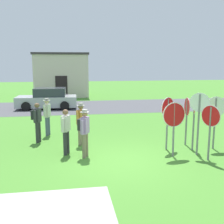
{
  "coord_description": "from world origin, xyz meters",
  "views": [
    {
      "loc": [
        -1.72,
        -8.75,
        3.37
      ],
      "look_at": [
        0.04,
        2.42,
        1.3
      ],
      "focal_mm": 43.83,
      "sensor_mm": 36.0,
      "label": 1
    }
  ],
  "objects_px": {
    "stop_sign_leaning_left": "(174,120)",
    "person_with_sunhat": "(47,115)",
    "stop_sign_far_back": "(199,113)",
    "person_holding_notes": "(81,121)",
    "person_in_blue": "(37,120)",
    "stop_sign_rear_right": "(215,113)",
    "person_near_signs": "(84,130)",
    "stop_sign_center_cluster": "(187,113)",
    "stop_sign_leaning_right": "(194,114)",
    "stop_sign_nearest": "(210,123)",
    "person_in_teal": "(66,129)",
    "stop_sign_tallest": "(168,114)",
    "parked_car_on_street": "(48,99)"
  },
  "relations": [
    {
      "from": "stop_sign_leaning_left",
      "to": "person_with_sunhat",
      "type": "distance_m",
      "value": 5.96
    },
    {
      "from": "stop_sign_far_back",
      "to": "person_holding_notes",
      "type": "xyz_separation_m",
      "value": [
        -4.14,
        1.95,
        -0.57
      ]
    },
    {
      "from": "person_with_sunhat",
      "to": "person_in_blue",
      "type": "relative_size",
      "value": 1.03
    },
    {
      "from": "stop_sign_rear_right",
      "to": "person_near_signs",
      "type": "height_order",
      "value": "stop_sign_rear_right"
    },
    {
      "from": "person_with_sunhat",
      "to": "person_holding_notes",
      "type": "bearing_deg",
      "value": -49.2
    },
    {
      "from": "person_in_blue",
      "to": "stop_sign_center_cluster",
      "type": "bearing_deg",
      "value": -12.54
    },
    {
      "from": "stop_sign_leaning_right",
      "to": "stop_sign_nearest",
      "type": "distance_m",
      "value": 1.15
    },
    {
      "from": "stop_sign_far_back",
      "to": "person_in_blue",
      "type": "bearing_deg",
      "value": 156.48
    },
    {
      "from": "stop_sign_rear_right",
      "to": "person_in_teal",
      "type": "bearing_deg",
      "value": 177.65
    },
    {
      "from": "stop_sign_far_back",
      "to": "person_in_teal",
      "type": "bearing_deg",
      "value": 170.18
    },
    {
      "from": "stop_sign_center_cluster",
      "to": "person_with_sunhat",
      "type": "xyz_separation_m",
      "value": [
        -5.72,
        2.41,
        -0.36
      ]
    },
    {
      "from": "person_in_blue",
      "to": "person_holding_notes",
      "type": "bearing_deg",
      "value": -19.59
    },
    {
      "from": "stop_sign_far_back",
      "to": "stop_sign_leaning_right",
      "type": "bearing_deg",
      "value": 81.16
    },
    {
      "from": "stop_sign_tallest",
      "to": "person_in_teal",
      "type": "distance_m",
      "value": 3.89
    },
    {
      "from": "stop_sign_rear_right",
      "to": "stop_sign_leaning_left",
      "type": "distance_m",
      "value": 1.99
    },
    {
      "from": "stop_sign_center_cluster",
      "to": "person_holding_notes",
      "type": "xyz_separation_m",
      "value": [
        -4.25,
        0.7,
        -0.36
      ]
    },
    {
      "from": "stop_sign_leaning_right",
      "to": "person_holding_notes",
      "type": "relative_size",
      "value": 1.22
    },
    {
      "from": "person_in_teal",
      "to": "person_holding_notes",
      "type": "height_order",
      "value": "person_holding_notes"
    },
    {
      "from": "person_near_signs",
      "to": "person_with_sunhat",
      "type": "relative_size",
      "value": 1.0
    },
    {
      "from": "parked_car_on_street",
      "to": "stop_sign_tallest",
      "type": "xyz_separation_m",
      "value": [
        5.28,
        -10.52,
        0.72
      ]
    },
    {
      "from": "stop_sign_leaning_right",
      "to": "stop_sign_far_back",
      "type": "relative_size",
      "value": 0.92
    },
    {
      "from": "stop_sign_center_cluster",
      "to": "person_in_teal",
      "type": "height_order",
      "value": "stop_sign_center_cluster"
    },
    {
      "from": "stop_sign_rear_right",
      "to": "person_holding_notes",
      "type": "xyz_separation_m",
      "value": [
        -5.11,
        1.36,
        -0.44
      ]
    },
    {
      "from": "stop_sign_tallest",
      "to": "stop_sign_nearest",
      "type": "relative_size",
      "value": 1.06
    },
    {
      "from": "stop_sign_nearest",
      "to": "person_with_sunhat",
      "type": "bearing_deg",
      "value": 143.62
    },
    {
      "from": "person_holding_notes",
      "to": "stop_sign_tallest",
      "type": "bearing_deg",
      "value": -19.42
    },
    {
      "from": "stop_sign_leaning_right",
      "to": "person_holding_notes",
      "type": "distance_m",
      "value": 4.47
    },
    {
      "from": "stop_sign_far_back",
      "to": "stop_sign_nearest",
      "type": "relative_size",
      "value": 1.18
    },
    {
      "from": "stop_sign_rear_right",
      "to": "person_holding_notes",
      "type": "height_order",
      "value": "stop_sign_rear_right"
    },
    {
      "from": "stop_sign_rear_right",
      "to": "stop_sign_tallest",
      "type": "bearing_deg",
      "value": 173.49
    },
    {
      "from": "person_holding_notes",
      "to": "person_with_sunhat",
      "type": "distance_m",
      "value": 2.26
    },
    {
      "from": "stop_sign_leaning_left",
      "to": "stop_sign_far_back",
      "type": "xyz_separation_m",
      "value": [
        0.93,
        -0.0,
        0.21
      ]
    },
    {
      "from": "stop_sign_nearest",
      "to": "stop_sign_rear_right",
      "type": "bearing_deg",
      "value": 54.54
    },
    {
      "from": "stop_sign_tallest",
      "to": "person_in_teal",
      "type": "height_order",
      "value": "stop_sign_tallest"
    },
    {
      "from": "parked_car_on_street",
      "to": "stop_sign_leaning_left",
      "type": "relative_size",
      "value": 2.21
    },
    {
      "from": "parked_car_on_street",
      "to": "stop_sign_center_cluster",
      "type": "xyz_separation_m",
      "value": [
        6.27,
        -10.08,
        0.65
      ]
    },
    {
      "from": "stop_sign_tallest",
      "to": "stop_sign_leaning_left",
      "type": "xyz_separation_m",
      "value": [
        -0.05,
        -0.79,
        -0.06
      ]
    },
    {
      "from": "stop_sign_leaning_right",
      "to": "person_holding_notes",
      "type": "bearing_deg",
      "value": 161.88
    },
    {
      "from": "stop_sign_leaning_left",
      "to": "person_in_teal",
      "type": "xyz_separation_m",
      "value": [
        -3.82,
        0.82,
        -0.4
      ]
    },
    {
      "from": "stop_sign_rear_right",
      "to": "person_near_signs",
      "type": "relative_size",
      "value": 1.2
    },
    {
      "from": "stop_sign_leaning_left",
      "to": "stop_sign_nearest",
      "type": "distance_m",
      "value": 1.22
    },
    {
      "from": "stop_sign_leaning_right",
      "to": "person_with_sunhat",
      "type": "distance_m",
      "value": 6.51
    },
    {
      "from": "stop_sign_center_cluster",
      "to": "stop_sign_leaning_left",
      "type": "xyz_separation_m",
      "value": [
        -1.03,
        -1.24,
        0.01
      ]
    },
    {
      "from": "parked_car_on_street",
      "to": "stop_sign_leaning_right",
      "type": "distance_m",
      "value": 12.47
    },
    {
      "from": "stop_sign_tallest",
      "to": "person_with_sunhat",
      "type": "distance_m",
      "value": 5.55
    },
    {
      "from": "parked_car_on_street",
      "to": "stop_sign_leaning_left",
      "type": "height_order",
      "value": "stop_sign_leaning_left"
    },
    {
      "from": "stop_sign_center_cluster",
      "to": "stop_sign_far_back",
      "type": "bearing_deg",
      "value": -94.69
    },
    {
      "from": "person_in_blue",
      "to": "stop_sign_nearest",
      "type": "bearing_deg",
      "value": -27.52
    },
    {
      "from": "person_holding_notes",
      "to": "person_with_sunhat",
      "type": "bearing_deg",
      "value": 130.8
    },
    {
      "from": "stop_sign_far_back",
      "to": "person_in_teal",
      "type": "relative_size",
      "value": 1.36
    }
  ]
}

